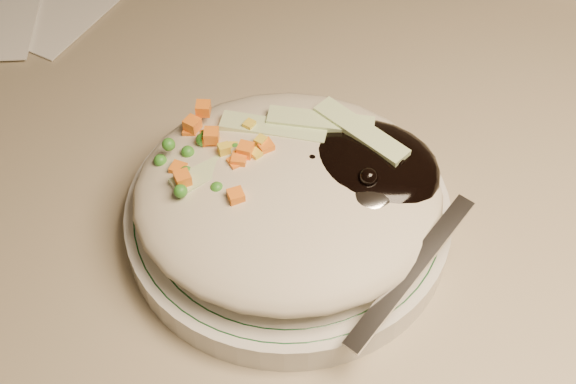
{
  "coord_description": "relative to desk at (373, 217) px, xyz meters",
  "views": [
    {
      "loc": [
        -0.07,
        0.9,
        1.16
      ],
      "look_at": [
        -0.08,
        1.22,
        0.78
      ],
      "focal_mm": 50.0,
      "sensor_mm": 36.0,
      "label": 1
    }
  ],
  "objects": [
    {
      "name": "desk",
      "position": [
        0.0,
        0.0,
        0.0
      ],
      "size": [
        1.4,
        0.7,
        0.74
      ],
      "color": "gray",
      "rests_on": "ground"
    },
    {
      "name": "meal",
      "position": [
        -0.08,
        -0.17,
        0.24
      ],
      "size": [
        0.21,
        0.19,
        0.05
      ],
      "color": "beige",
      "rests_on": "plate"
    },
    {
      "name": "plate",
      "position": [
        -0.08,
        -0.16,
        0.21
      ],
      "size": [
        0.21,
        0.21,
        0.02
      ],
      "primitive_type": "cylinder",
      "color": "silver",
      "rests_on": "desk"
    },
    {
      "name": "plate_rim",
      "position": [
        -0.08,
        -0.16,
        0.22
      ],
      "size": [
        0.2,
        0.2,
        0.0
      ],
      "color": "#144723",
      "rests_on": "plate"
    }
  ]
}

